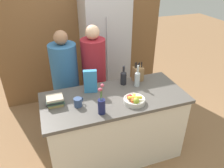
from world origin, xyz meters
The scene contains 14 objects.
ground_plane centered at (0.00, 0.00, 0.00)m, with size 14.00×14.00×0.00m, color #936B47.
kitchen_island centered at (0.00, 0.00, 0.47)m, with size 1.73×0.78×0.93m.
back_wall_wood centered at (0.00, 1.69, 1.30)m, with size 2.93×0.12×2.60m.
refrigerator centered at (0.30, 1.33, 0.99)m, with size 0.72×0.62×1.97m.
fruit_bowl centered at (0.16, -0.20, 0.97)m, with size 0.25×0.25×0.11m.
knife_block centered at (0.43, 0.28, 1.03)m, with size 0.13×0.11×0.27m.
flower_vase centered at (-0.24, -0.26, 1.04)m, with size 0.08×0.08×0.36m.
cereal_box centered at (-0.24, 0.20, 1.07)m, with size 0.17×0.09×0.29m.
coffee_mug centered at (-0.45, -0.05, 0.98)m, with size 0.12×0.10×0.10m.
book_stack centered at (-0.69, 0.06, 0.98)m, with size 0.20×0.15×0.10m.
bottle_oil centered at (0.36, 0.15, 1.04)m, with size 0.07×0.07×0.29m.
bottle_vinegar centered at (0.21, 0.24, 1.03)m, with size 0.08×0.08×0.26m.
person_at_sink centered at (-0.48, 0.70, 0.88)m, with size 0.37×0.37×1.58m.
person_in_blue centered at (-0.08, 0.66, 0.91)m, with size 0.34×0.34×1.63m.
Camera 1 is at (-0.75, -2.05, 2.36)m, focal length 35.00 mm.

